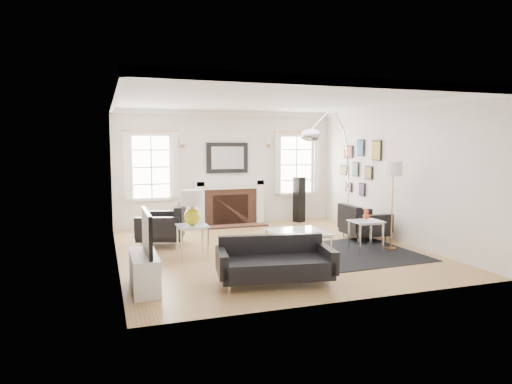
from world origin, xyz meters
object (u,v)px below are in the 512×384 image
object	(u,v)px
fireplace	(229,203)
gourd_lamp	(192,205)
sofa	(274,263)
armchair_left	(164,227)
armchair_right	(362,224)
coffee_table	(298,233)
arc_floor_lamp	(332,170)

from	to	relation	value
fireplace	gourd_lamp	bearing A→B (deg)	-116.72
sofa	armchair_left	distance (m)	3.23
armchair_left	armchair_right	bearing A→B (deg)	-11.98
coffee_table	arc_floor_lamp	world-z (taller)	arc_floor_lamp
armchair_left	coffee_table	world-z (taller)	armchair_left
coffee_table	gourd_lamp	distance (m)	1.96
armchair_left	armchair_right	world-z (taller)	armchair_left
sofa	arc_floor_lamp	bearing A→B (deg)	46.50
armchair_left	gourd_lamp	size ratio (longest dim) A/B	1.88
armchair_right	arc_floor_lamp	xyz separation A→B (m)	(-0.73, -0.00, 1.12)
arc_floor_lamp	fireplace	bearing A→B (deg)	118.43
sofa	armchair_left	xyz separation A→B (m)	(-1.17, 3.01, 0.07)
sofa	armchair_right	world-z (taller)	armchair_right
sofa	armchair_right	distance (m)	3.53
sofa	armchair_right	bearing A→B (deg)	37.92
sofa	coffee_table	bearing A→B (deg)	54.91
fireplace	gourd_lamp	xyz separation A→B (m)	(-1.49, -2.96, 0.40)
coffee_table	arc_floor_lamp	size ratio (longest dim) A/B	0.36
armchair_right	sofa	bearing A→B (deg)	-142.08
fireplace	gourd_lamp	size ratio (longest dim) A/B	2.74
fireplace	armchair_right	distance (m)	3.37
armchair_right	arc_floor_lamp	world-z (taller)	arc_floor_lamp
fireplace	armchair_left	distance (m)	2.54
coffee_table	gourd_lamp	bearing A→B (deg)	168.14
armchair_left	gourd_lamp	distance (m)	1.37
armchair_left	armchair_right	size ratio (longest dim) A/B	1.25
armchair_left	sofa	bearing A→B (deg)	-68.73
sofa	arc_floor_lamp	xyz separation A→B (m)	(2.06, 2.17, 1.17)
sofa	armchair_left	world-z (taller)	armchair_left
fireplace	armchair_left	xyz separation A→B (m)	(-1.82, -1.76, -0.18)
fireplace	coffee_table	size ratio (longest dim) A/B	1.76
armchair_left	armchair_right	distance (m)	4.04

